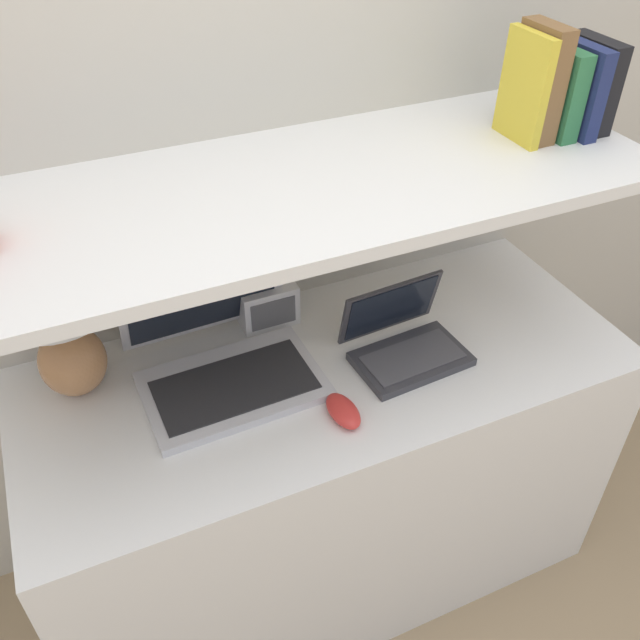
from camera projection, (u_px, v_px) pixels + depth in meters
wall_back at (265, 129)px, 1.53m from camera, size 6.00×0.05×2.40m
desk at (328, 475)px, 1.78m from camera, size 1.39×0.59×0.77m
back_riser at (282, 346)px, 1.87m from camera, size 1.39×0.04×1.18m
shelf at (316, 186)px, 1.32m from camera, size 1.39×0.53×0.03m
table_lamp at (56, 305)px, 1.34m from camera, size 0.22×0.22×0.37m
laptop_large at (223, 357)px, 1.48m from camera, size 0.39×0.35×0.24m
laptop_small at (404, 342)px, 1.54m from camera, size 0.26×0.21×0.17m
computer_mouse at (343, 411)px, 1.40m from camera, size 0.06×0.11×0.03m
router_box at (267, 304)px, 1.63m from camera, size 0.14×0.09×0.11m
book_black at (589, 84)px, 1.46m from camera, size 0.04×0.15×0.19m
book_navy at (573, 87)px, 1.45m from camera, size 0.03×0.17×0.19m
book_green at (556, 91)px, 1.43m from camera, size 0.04×0.15×0.18m
book_brown at (539, 83)px, 1.40m from camera, size 0.04×0.12×0.23m
book_yellow at (524, 88)px, 1.39m from camera, size 0.02×0.14×0.22m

